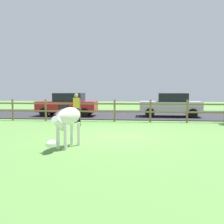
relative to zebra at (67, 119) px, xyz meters
name	(u,v)px	position (x,y,z in m)	size (l,w,h in m)	color
ground_plane	(120,136)	(1.52, 2.39, -0.93)	(60.00, 60.00, 0.00)	#5B8C42
parking_asphalt	(130,114)	(1.52, 11.69, -0.90)	(28.00, 7.40, 0.05)	#2D2D33
paddock_fence	(115,109)	(0.82, 7.39, -0.19)	(20.72, 0.11, 1.29)	olive
zebra	(67,119)	(0.00, 0.00, 0.00)	(0.89, 1.87, 1.41)	white
parked_car_silver	(171,105)	(4.31, 10.22, -0.08)	(4.03, 1.95, 1.56)	#B7BABF
parked_car_red	(68,104)	(-2.64, 9.92, -0.08)	(4.00, 1.88, 1.56)	red
visitor_near_fence	(76,107)	(-1.26, 6.64, -0.02)	(0.40, 0.30, 1.64)	#232847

